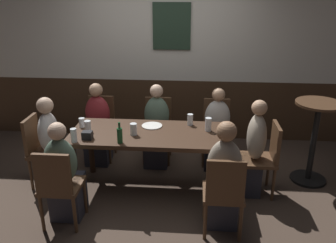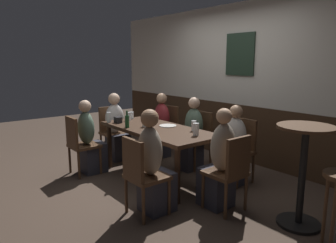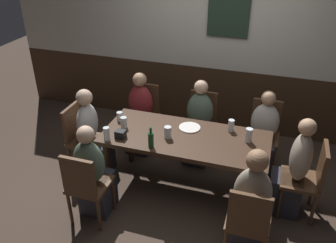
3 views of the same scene
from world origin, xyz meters
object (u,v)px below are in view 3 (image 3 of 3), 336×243
person_right_far (262,140)px  person_right_near (250,208)px  chair_right_far (264,130)px  plate_white_large (190,127)px  chair_left_far (144,112)px  chair_head_west (81,135)px  person_left_far (140,119)px  pint_glass_amber (249,136)px  pint_glass_stout (120,117)px  condiment_caddy (120,134)px  pint_glass_pale (231,126)px  chair_head_east (309,177)px  tumbler_short (107,135)px  person_head_east (292,174)px  highball_clear (124,123)px  chair_left_near (86,184)px  person_mid_far (198,128)px  beer_glass_half (168,133)px  beer_bottle_green (151,140)px  person_head_west (93,139)px  person_left_near (94,177)px  chair_mid_far (201,121)px  dining_table (185,142)px  chair_right_near (248,220)px

person_right_far → person_right_near: bearing=-90.0°
chair_right_far → plate_white_large: size_ratio=3.52×
chair_left_far → chair_head_west: bearing=-122.6°
person_left_far → pint_glass_amber: (1.50, -0.55, 0.34)m
person_right_near → pint_glass_stout: person_right_near is taller
condiment_caddy → pint_glass_pale: bearing=24.8°
chair_head_east → tumbler_short: size_ratio=5.64×
condiment_caddy → pint_glass_amber: bearing=14.7°
pint_glass_pale → plate_white_large: bearing=-169.5°
chair_head_east → chair_head_west: (-2.69, 0.00, 0.00)m
person_head_east → highball_clear: size_ratio=8.88×
highball_clear → person_head_east: bearing=0.9°
person_left_far → highball_clear: bearing=-82.7°
chair_right_far → chair_left_near: same height
chair_head_east → highball_clear: 2.10m
chair_left_far → person_mid_far: (0.82, -0.16, -0.03)m
beer_glass_half → condiment_caddy: bearing=-162.1°
beer_glass_half → beer_bottle_green: 0.26m
chair_left_near → person_head_west: size_ratio=0.78×
tumbler_short → beer_bottle_green: beer_bottle_green is taller
person_head_west → person_left_near: person_head_west is taller
chair_mid_far → person_right_near: size_ratio=0.75×
pint_glass_amber → plate_white_large: bearing=173.0°
chair_head_east → condiment_caddy: (-2.02, -0.25, 0.29)m
dining_table → beer_bottle_green: size_ratio=7.76×
chair_right_near → tumbler_short: tumbler_short is taller
chair_mid_far → tumbler_short: size_ratio=5.64×
person_right_near → beer_bottle_green: size_ratio=4.89×
person_head_west → highball_clear: 0.56m
condiment_caddy → person_left_far: bearing=99.1°
chair_right_far → chair_left_far: 1.64m
chair_right_far → pint_glass_pale: (-0.36, -0.55, 0.30)m
beer_glass_half → beer_bottle_green: bearing=-115.5°
chair_right_near → person_mid_far: bearing=118.9°
chair_right_near → person_head_east: person_head_east is taller
highball_clear → beer_bottle_green: bearing=-33.4°
chair_mid_far → beer_glass_half: bearing=-101.0°
chair_head_east → person_head_west: 2.53m
person_right_far → condiment_caddy: (-1.49, -0.91, 0.33)m
person_head_west → person_left_near: (0.36, -0.66, -0.01)m
chair_left_far → pint_glass_amber: pint_glass_amber is taller
chair_right_near → pint_glass_amber: size_ratio=5.53×
person_head_east → highball_clear: bearing=-179.1°
chair_mid_far → person_right_near: person_right_near is taller
person_left_far → beer_bottle_green: person_left_far is taller
pint_glass_stout → beer_bottle_green: beer_bottle_green is taller
person_head_west → tumbler_short: 0.61m
beer_glass_half → pint_glass_pale: same height
chair_left_far → pint_glass_pale: size_ratio=6.37×
tumbler_short → person_mid_far: bearing=51.5°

